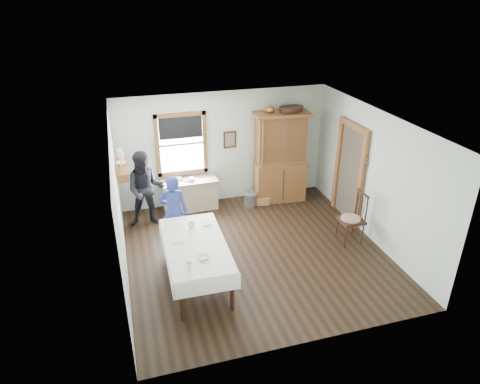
# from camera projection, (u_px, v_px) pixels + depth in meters

# --- Properties ---
(room) EXTENTS (5.01, 5.01, 2.70)m
(room) POSITION_uv_depth(u_px,v_px,m) (256.00, 192.00, 7.99)
(room) COLOR black
(room) RESTS_ON ground
(window) EXTENTS (1.18, 0.07, 1.48)m
(window) POSITION_uv_depth(u_px,v_px,m) (181.00, 141.00, 9.75)
(window) COLOR white
(window) RESTS_ON room
(doorway) EXTENTS (0.09, 1.14, 2.22)m
(doorway) POSITION_uv_depth(u_px,v_px,m) (350.00, 170.00, 9.43)
(doorway) COLOR #4B4035
(doorway) RESTS_ON room
(wall_shelf) EXTENTS (0.24, 1.00, 0.44)m
(wall_shelf) POSITION_uv_depth(u_px,v_px,m) (121.00, 164.00, 8.63)
(wall_shelf) COLOR brown
(wall_shelf) RESTS_ON room
(framed_picture) EXTENTS (0.30, 0.04, 0.40)m
(framed_picture) POSITION_uv_depth(u_px,v_px,m) (230.00, 140.00, 10.07)
(framed_picture) COLOR #351D12
(framed_picture) RESTS_ON room
(rug_beater) EXTENTS (0.01, 0.27, 0.27)m
(rug_beater) POSITION_uv_depth(u_px,v_px,m) (366.00, 155.00, 8.71)
(rug_beater) COLOR black
(rug_beater) RESTS_ON room
(work_counter) EXTENTS (1.31, 0.52, 0.74)m
(work_counter) POSITION_uv_depth(u_px,v_px,m) (190.00, 195.00, 10.09)
(work_counter) COLOR #CBAF8D
(work_counter) RESTS_ON room
(china_hutch) EXTENTS (1.34, 0.71, 2.21)m
(china_hutch) POSITION_uv_depth(u_px,v_px,m) (280.00, 157.00, 10.25)
(china_hutch) COLOR brown
(china_hutch) RESTS_ON room
(dining_table) EXTENTS (1.12, 2.07, 0.82)m
(dining_table) POSITION_uv_depth(u_px,v_px,m) (197.00, 263.00, 7.57)
(dining_table) COLOR white
(dining_table) RESTS_ON room
(spindle_chair) EXTENTS (0.52, 0.52, 1.12)m
(spindle_chair) POSITION_uv_depth(u_px,v_px,m) (351.00, 218.00, 8.72)
(spindle_chair) COLOR #351D12
(spindle_chair) RESTS_ON room
(pail) EXTENTS (0.37, 0.37, 0.32)m
(pail) POSITION_uv_depth(u_px,v_px,m) (250.00, 200.00, 10.32)
(pail) COLOR gray
(pail) RESTS_ON room
(wicker_basket) EXTENTS (0.36, 0.29, 0.19)m
(wicker_basket) POSITION_uv_depth(u_px,v_px,m) (263.00, 200.00, 10.44)
(wicker_basket) COLOR #AB7F4D
(wicker_basket) RESTS_ON room
(woman_blue) EXTENTS (0.59, 0.45, 1.44)m
(woman_blue) POSITION_uv_depth(u_px,v_px,m) (174.00, 214.00, 8.53)
(woman_blue) COLOR navy
(woman_blue) RESTS_ON room
(figure_dark) EXTENTS (0.83, 0.68, 1.59)m
(figure_dark) POSITION_uv_depth(u_px,v_px,m) (146.00, 192.00, 9.26)
(figure_dark) COLOR black
(figure_dark) RESTS_ON room
(table_cup_a) EXTENTS (0.15, 0.15, 0.11)m
(table_cup_a) POSITION_uv_depth(u_px,v_px,m) (191.00, 225.00, 7.85)
(table_cup_a) COLOR white
(table_cup_a) RESTS_ON dining_table
(table_cup_b) EXTENTS (0.13, 0.13, 0.09)m
(table_cup_b) POSITION_uv_depth(u_px,v_px,m) (189.00, 265.00, 6.73)
(table_cup_b) COLOR white
(table_cup_b) RESTS_ON dining_table
(table_bowl) EXTENTS (0.23, 0.23, 0.05)m
(table_bowl) POSITION_uv_depth(u_px,v_px,m) (204.00, 257.00, 6.96)
(table_bowl) COLOR white
(table_bowl) RESTS_ON dining_table
(counter_book) EXTENTS (0.23, 0.26, 0.02)m
(counter_book) POSITION_uv_depth(u_px,v_px,m) (183.00, 181.00, 9.89)
(counter_book) COLOR #7F6A54
(counter_book) RESTS_ON work_counter
(counter_bowl) EXTENTS (0.23, 0.23, 0.06)m
(counter_bowl) POSITION_uv_depth(u_px,v_px,m) (178.00, 179.00, 9.95)
(counter_bowl) COLOR white
(counter_bowl) RESTS_ON work_counter
(shelf_bowl) EXTENTS (0.22, 0.22, 0.05)m
(shelf_bowl) POSITION_uv_depth(u_px,v_px,m) (121.00, 163.00, 8.63)
(shelf_bowl) COLOR white
(shelf_bowl) RESTS_ON wall_shelf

